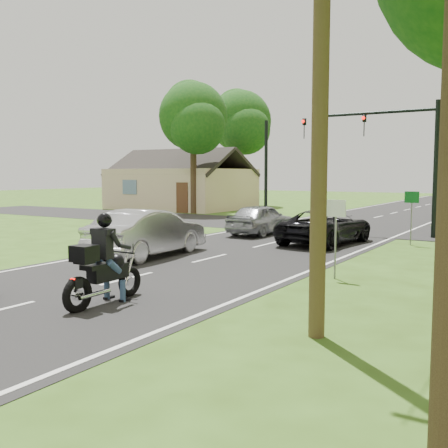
{
  "coord_description": "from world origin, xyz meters",
  "views": [
    {
      "loc": [
        9.54,
        -10.35,
        2.81
      ],
      "look_at": [
        1.18,
        3.0,
        1.3
      ],
      "focal_mm": 42.0,
      "sensor_mm": 36.0,
      "label": 1
    }
  ],
  "objects": [
    {
      "name": "silver_sedan",
      "position": [
        -2.01,
        3.24,
        0.82
      ],
      "size": [
        2.0,
        4.98,
        1.61
      ],
      "primitive_type": "imported",
      "rotation": [
        0.0,
        0.0,
        3.2
      ],
      "color": "#B6B6BC",
      "rests_on": "road"
    },
    {
      "name": "ground",
      "position": [
        0.0,
        0.0,
        0.0
      ],
      "size": [
        140.0,
        140.0,
        0.0
      ],
      "primitive_type": "plane",
      "color": "#324F16",
      "rests_on": "ground"
    },
    {
      "name": "tree_left_near",
      "position": [
        -11.73,
        19.78,
        6.53
      ],
      "size": [
        5.12,
        4.96,
        9.22
      ],
      "color": "#332316",
      "rests_on": "ground"
    },
    {
      "name": "motorcycle_rider",
      "position": [
        1.44,
        -2.34,
        0.79
      ],
      "size": [
        0.66,
        2.33,
        2.01
      ],
      "rotation": [
        0.0,
        0.0,
        0.02
      ],
      "color": "black",
      "rests_on": "ground"
    },
    {
      "name": "traffic_signal",
      "position": [
        3.34,
        14.0,
        4.14
      ],
      "size": [
        6.38,
        0.44,
        6.0
      ],
      "color": "black",
      "rests_on": "ground"
    },
    {
      "name": "cross_road",
      "position": [
        0.0,
        16.0,
        0.01
      ],
      "size": [
        60.0,
        7.0,
        0.01
      ],
      "primitive_type": "cube",
      "color": "black",
      "rests_on": "ground"
    },
    {
      "name": "signal_pole_far",
      "position": [
        -5.2,
        18.0,
        3.0
      ],
      "size": [
        0.2,
        0.2,
        6.0
      ],
      "primitive_type": "cylinder",
      "color": "black",
      "rests_on": "ground"
    },
    {
      "name": "dark_suv",
      "position": [
        1.91,
        9.59,
        0.7
      ],
      "size": [
        2.72,
        5.12,
        1.37
      ],
      "primitive_type": "imported",
      "rotation": [
        0.0,
        0.0,
        3.05
      ],
      "color": "black",
      "rests_on": "road"
    },
    {
      "name": "tree_left_far",
      "position": [
        -13.7,
        29.76,
        7.13
      ],
      "size": [
        5.76,
        5.58,
        10.14
      ],
      "color": "#332316",
      "rests_on": "ground"
    },
    {
      "name": "utility_pole_near",
      "position": [
        6.2,
        -2.0,
        5.08
      ],
      "size": [
        1.6,
        0.28,
        10.0
      ],
      "color": "brown",
      "rests_on": "ground"
    },
    {
      "name": "silver_suv",
      "position": [
        -1.85,
        11.1,
        0.72
      ],
      "size": [
        1.82,
        4.21,
        1.42
      ],
      "primitive_type": "imported",
      "rotation": [
        0.0,
        0.0,
        3.11
      ],
      "color": "#929599",
      "rests_on": "road"
    },
    {
      "name": "road",
      "position": [
        0.0,
        10.0,
        0.01
      ],
      "size": [
        8.0,
        100.0,
        0.01
      ],
      "primitive_type": "cube",
      "color": "black",
      "rests_on": "ground"
    },
    {
      "name": "sign_white",
      "position": [
        4.7,
        2.98,
        1.6
      ],
      "size": [
        0.55,
        0.07,
        2.12
      ],
      "color": "slate",
      "rests_on": "ground"
    },
    {
      "name": "sign_green",
      "position": [
        4.9,
        10.98,
        1.6
      ],
      "size": [
        0.55,
        0.07,
        2.12
      ],
      "color": "slate",
      "rests_on": "ground"
    },
    {
      "name": "house",
      "position": [
        -16.0,
        24.0,
        1.77
      ],
      "size": [
        10.2,
        8.0,
        4.84
      ],
      "color": "#CCB78D",
      "rests_on": "ground"
    }
  ]
}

